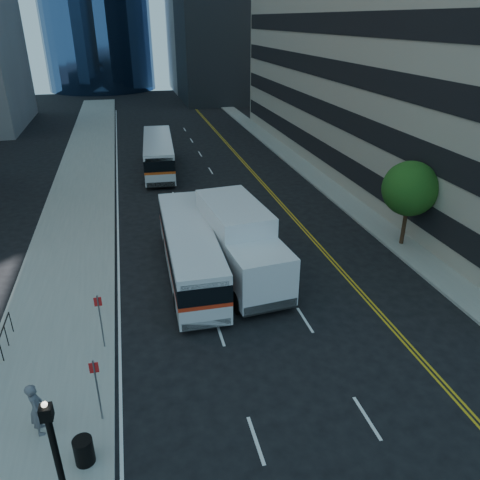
{
  "coord_description": "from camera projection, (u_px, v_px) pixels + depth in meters",
  "views": [
    {
      "loc": [
        -6.61,
        -14.62,
        12.53
      ],
      "look_at": [
        -1.77,
        5.31,
        2.8
      ],
      "focal_mm": 35.0,
      "sensor_mm": 36.0,
      "label": 1
    }
  ],
  "objects": [
    {
      "name": "street_tree",
      "position": [
        410.0,
        189.0,
        27.0
      ],
      "size": [
        3.2,
        3.2,
        5.1
      ],
      "color": "#332114",
      "rests_on": "sidewalk_east"
    },
    {
      "name": "lamp_post",
      "position": [
        60.0,
        468.0,
        11.26
      ],
      "size": [
        0.28,
        0.28,
        4.56
      ],
      "color": "black",
      "rests_on": "sidewalk_west"
    },
    {
      "name": "bus_front",
      "position": [
        190.0,
        249.0,
        24.62
      ],
      "size": [
        2.51,
        10.91,
        2.81
      ],
      "rotation": [
        0.0,
        0.0,
        -0.01
      ],
      "color": "silver",
      "rests_on": "ground"
    },
    {
      "name": "pedestrian",
      "position": [
        37.0,
        409.0,
        15.11
      ],
      "size": [
        0.58,
        0.78,
        1.95
      ],
      "primitive_type": "imported",
      "rotation": [
        0.0,
        0.0,
        1.74
      ],
      "color": "#55555C",
      "rests_on": "sidewalk_west"
    },
    {
      "name": "sidewalk_east",
      "position": [
        303.0,
        167.0,
        43.45
      ],
      "size": [
        2.0,
        90.0,
        0.15
      ],
      "primitive_type": "cube",
      "color": "gray",
      "rests_on": "ground"
    },
    {
      "name": "bus_rear",
      "position": [
        159.0,
        153.0,
        41.92
      ],
      "size": [
        3.17,
        11.43,
        2.91
      ],
      "rotation": [
        0.0,
        0.0,
        -0.06
      ],
      "color": "silver",
      "rests_on": "ground"
    },
    {
      "name": "box_truck",
      "position": [
        241.0,
        243.0,
        24.2
      ],
      "size": [
        3.5,
        8.19,
        3.81
      ],
      "rotation": [
        0.0,
        0.0,
        0.1
      ],
      "color": "silver",
      "rests_on": "ground"
    },
    {
      "name": "sidewalk_west",
      "position": [
        84.0,
        182.0,
        39.29
      ],
      "size": [
        5.0,
        90.0,
        0.15
      ],
      "primitive_type": "cube",
      "color": "gray",
      "rests_on": "ground"
    },
    {
      "name": "ground",
      "position": [
        311.0,
        349.0,
        19.61
      ],
      "size": [
        160.0,
        160.0,
        0.0
      ],
      "primitive_type": "plane",
      "color": "black",
      "rests_on": "ground"
    },
    {
      "name": "trash_can",
      "position": [
        84.0,
        451.0,
        14.25
      ],
      "size": [
        0.77,
        0.77,
        0.9
      ],
      "primitive_type": "cylinder",
      "rotation": [
        0.0,
        0.0,
        0.33
      ],
      "color": "black",
      "rests_on": "sidewalk_west"
    }
  ]
}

